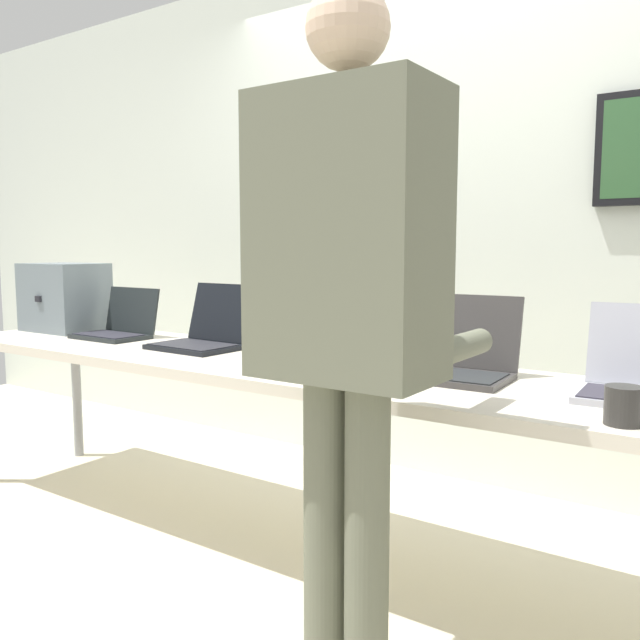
% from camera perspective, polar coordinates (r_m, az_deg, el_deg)
% --- Properties ---
extents(ground, '(8.00, 8.00, 0.04)m').
position_cam_1_polar(ground, '(2.66, -0.51, -20.28)').
color(ground, beige).
extents(back_wall, '(8.00, 0.11, 2.72)m').
position_cam_1_polar(back_wall, '(3.36, 10.96, 9.49)').
color(back_wall, silver).
rests_on(back_wall, ground).
extents(workbench, '(3.79, 0.70, 0.74)m').
position_cam_1_polar(workbench, '(2.42, -0.52, -4.93)').
color(workbench, beige).
rests_on(workbench, ground).
extents(equipment_box, '(0.41, 0.30, 0.35)m').
position_cam_1_polar(equipment_box, '(3.64, -21.38, 1.87)').
color(equipment_box, slate).
rests_on(equipment_box, workbench).
extents(laptop_station_0, '(0.35, 0.28, 0.24)m').
position_cam_1_polar(laptop_station_0, '(3.28, -17.17, -0.51)').
color(laptop_station_0, black).
rests_on(laptop_station_0, workbench).
extents(laptop_station_1, '(0.38, 0.35, 0.27)m').
position_cam_1_polar(laptop_station_1, '(2.86, -9.96, -1.16)').
color(laptop_station_1, black).
rests_on(laptop_station_1, workbench).
extents(laptop_station_2, '(0.36, 0.37, 0.22)m').
position_cam_1_polar(laptop_station_2, '(2.49, -0.63, -2.40)').
color(laptop_station_2, '#25262C').
rests_on(laptop_station_2, workbench).
extents(laptop_station_3, '(0.39, 0.33, 0.27)m').
position_cam_1_polar(laptop_station_3, '(2.23, 11.70, -3.31)').
color(laptop_station_3, '#3C3939').
rests_on(laptop_station_3, workbench).
extents(person, '(0.44, 0.58, 1.77)m').
position_cam_1_polar(person, '(1.57, 2.50, 2.88)').
color(person, '#656754').
rests_on(person, ground).
extents(coffee_mug, '(0.09, 0.09, 0.10)m').
position_cam_1_polar(coffee_mug, '(1.76, 24.97, -6.79)').
color(coffee_mug, '#302E2C').
rests_on(coffee_mug, workbench).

